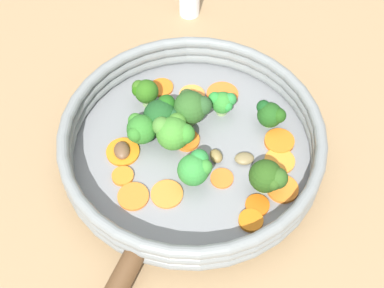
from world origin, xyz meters
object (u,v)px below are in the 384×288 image
at_px(broccoli_floret_7, 174,132).
at_px(carrot_slice_13, 122,173).
at_px(carrot_slice_3, 283,189).
at_px(broccoli_floret_0, 192,107).
at_px(broccoli_floret_6, 223,102).
at_px(carrot_slice_0, 279,141).
at_px(broccoli_floret_3, 270,114).
at_px(carrot_slice_8, 162,87).
at_px(mushroom_piece_2, 122,150).
at_px(carrot_slice_1, 185,141).
at_px(broccoli_floret_4, 145,91).
at_px(carrot_slice_5, 192,95).
at_px(mushroom_piece_1, 244,159).
at_px(carrot_slice_10, 280,161).
at_px(carrot_slice_4, 133,196).
at_px(skillet, 192,152).
at_px(carrot_slice_2, 167,194).
at_px(broccoli_floret_2, 268,177).
at_px(mushroom_piece_0, 216,156).
at_px(broccoli_floret_8, 162,115).
at_px(broccoli_floret_1, 140,129).
at_px(carrot_slice_7, 222,94).
at_px(carrot_slice_11, 222,178).
at_px(carrot_slice_12, 257,205).
at_px(carrot_slice_6, 251,220).
at_px(broccoli_floret_5, 195,168).
at_px(carrot_slice_9, 123,152).

bearing_deg(broccoli_floret_7, carrot_slice_13, 9.79).
bearing_deg(carrot_slice_13, carrot_slice_3, 148.23).
xyz_separation_m(carrot_slice_3, broccoli_floret_0, (0.06, -0.15, 0.03)).
bearing_deg(broccoli_floret_6, carrot_slice_0, 119.95).
bearing_deg(broccoli_floret_3, broccoli_floret_0, -28.02).
relative_size(carrot_slice_0, carrot_slice_3, 1.00).
relative_size(carrot_slice_8, mushroom_piece_2, 1.21).
xyz_separation_m(carrot_slice_1, broccoli_floret_4, (0.02, -0.09, 0.02)).
xyz_separation_m(carrot_slice_5, mushroom_piece_1, (-0.01, 0.13, 0.00)).
bearing_deg(carrot_slice_10, carrot_slice_4, -9.64).
relative_size(skillet, carrot_slice_8, 9.72).
distance_m(carrot_slice_2, mushroom_piece_2, 0.09).
bearing_deg(broccoli_floret_2, carrot_slice_4, -21.57).
height_order(carrot_slice_2, broccoli_floret_4, broccoli_floret_4).
bearing_deg(broccoli_floret_6, carrot_slice_1, 19.89).
bearing_deg(broccoli_floret_7, broccoli_floret_6, -165.01).
distance_m(carrot_slice_13, mushroom_piece_0, 0.13).
bearing_deg(carrot_slice_5, broccoli_floret_8, 29.35).
relative_size(broccoli_floret_1, broccoli_floret_7, 0.91).
xyz_separation_m(broccoli_floret_7, mushroom_piece_1, (-0.07, 0.07, -0.03)).
distance_m(carrot_slice_4, carrot_slice_7, 0.21).
distance_m(carrot_slice_7, carrot_slice_10, 0.14).
distance_m(carrot_slice_2, carrot_slice_10, 0.16).
bearing_deg(carrot_slice_11, carrot_slice_1, -75.72).
relative_size(carrot_slice_8, carrot_slice_13, 1.19).
relative_size(carrot_slice_1, carrot_slice_4, 0.86).
xyz_separation_m(skillet, carrot_slice_12, (-0.04, 0.12, 0.01)).
height_order(carrot_slice_0, carrot_slice_10, carrot_slice_0).
relative_size(carrot_slice_10, broccoli_floret_2, 0.80).
bearing_deg(broccoli_floret_2, carrot_slice_8, -76.50).
bearing_deg(broccoli_floret_8, carrot_slice_3, 121.75).
height_order(carrot_slice_3, broccoli_floret_8, broccoli_floret_8).
height_order(carrot_slice_2, broccoli_floret_1, broccoli_floret_1).
bearing_deg(carrot_slice_5, carrot_slice_3, 100.92).
bearing_deg(carrot_slice_1, mushroom_piece_2, -13.18).
bearing_deg(broccoli_floret_2, skillet, -58.45).
height_order(carrot_slice_6, broccoli_floret_2, broccoli_floret_2).
xyz_separation_m(carrot_slice_3, carrot_slice_7, (-0.00, -0.18, -0.00)).
bearing_deg(broccoli_floret_5, carrot_slice_7, -130.86).
xyz_separation_m(carrot_slice_1, carrot_slice_9, (0.08, -0.02, -0.00)).
relative_size(carrot_slice_13, mushroom_piece_0, 1.36).
xyz_separation_m(broccoli_floret_0, broccoli_floret_1, (0.08, 0.00, -0.01)).
xyz_separation_m(broccoli_floret_0, broccoli_floret_3, (-0.10, 0.05, -0.01)).
bearing_deg(broccoli_floret_8, broccoli_floret_6, 172.51).
distance_m(carrot_slice_6, broccoli_floret_2, 0.06).
bearing_deg(carrot_slice_0, carrot_slice_6, 43.40).
bearing_deg(carrot_slice_8, carrot_slice_12, 97.46).
bearing_deg(broccoli_floret_4, skillet, 103.54).
distance_m(carrot_slice_5, broccoli_floret_0, 0.06).
relative_size(carrot_slice_5, broccoli_floret_6, 1.01).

